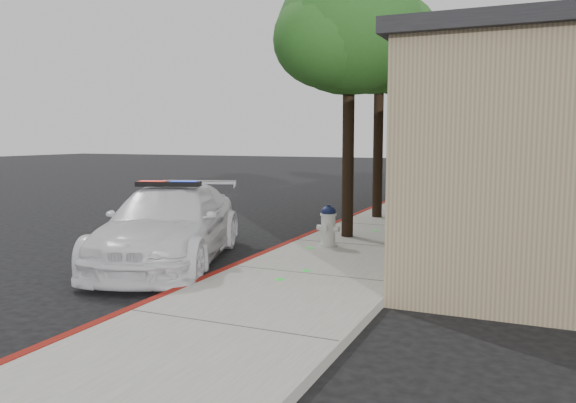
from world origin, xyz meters
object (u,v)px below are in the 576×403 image
Objects in this scene: street_tree_near at (350,38)px; street_tree_mid at (381,48)px; police_car at (169,225)px; street_tree_far at (434,100)px; fire_hydrant at (328,226)px.

street_tree_mid reaches higher than street_tree_near.
street_tree_far is at bearing 60.17° from police_car.
street_tree_mid is at bearing 96.68° from fire_hydrant.
street_tree_near is at bearing 94.10° from fire_hydrant.
street_tree_far is (0.16, 12.23, 3.41)m from fire_hydrant.
street_tree_mid is 7.26m from street_tree_far.
street_tree_mid reaches higher than street_tree_far.
police_car reaches higher than fire_hydrant.
street_tree_far reaches higher than fire_hydrant.
street_tree_mid is 1.29× the size of street_tree_far.
street_tree_mid is (-0.21, 3.66, 0.29)m from street_tree_near.
fire_hydrant is 12.69m from street_tree_far.
street_tree_far is (0.37, 7.17, -1.12)m from street_tree_mid.
street_tree_near is 1.22× the size of street_tree_far.
street_tree_near is (2.61, 3.63, 4.08)m from police_car.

